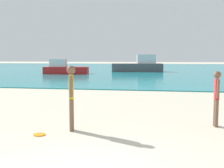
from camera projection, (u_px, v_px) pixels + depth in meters
The scene contains 6 objects.
water at pixel (152, 68), 45.09m from camera, with size 160.00×60.00×0.06m, color teal.
person_standing at pixel (71, 94), 7.13m from camera, with size 0.23×0.38×1.71m.
frisbee at pixel (39, 135), 6.81m from camera, with size 0.29×0.29×0.03m, color orange.
person_distant at pixel (216, 95), 7.56m from camera, with size 0.20×0.35×1.54m.
boat_near at pixel (64, 69), 30.38m from camera, with size 4.97×2.07×1.64m.
boat_far at pixel (139, 66), 35.04m from camera, with size 6.60×2.94×2.17m.
Camera 1 is at (1.16, -3.72, 1.93)m, focal length 44.20 mm.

